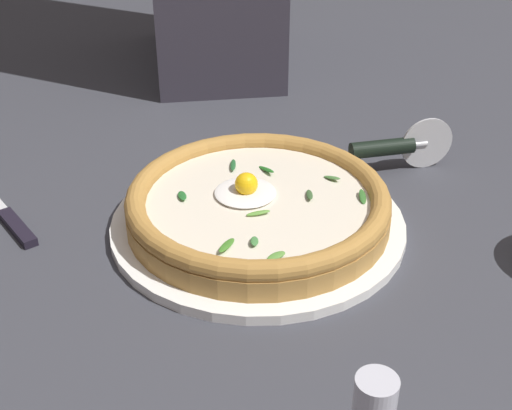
# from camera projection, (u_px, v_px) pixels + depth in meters

# --- Properties ---
(ground_plane) EXTENTS (2.40, 2.40, 0.03)m
(ground_plane) POSITION_uv_depth(u_px,v_px,m) (295.00, 236.00, 0.83)
(ground_plane) COLOR #383A41
(ground_plane) RESTS_ON ground
(pizza_plate) EXTENTS (0.34, 0.34, 0.01)m
(pizza_plate) POSITION_uv_depth(u_px,v_px,m) (256.00, 224.00, 0.82)
(pizza_plate) COLOR white
(pizza_plate) RESTS_ON ground
(pizza) EXTENTS (0.30, 0.30, 0.06)m
(pizza) POSITION_uv_depth(u_px,v_px,m) (256.00, 204.00, 0.80)
(pizza) COLOR #AD7E3E
(pizza) RESTS_ON pizza_plate
(pizza_cutter) EXTENTS (0.14, 0.05, 0.07)m
(pizza_cutter) POSITION_uv_depth(u_px,v_px,m) (393.00, 147.00, 0.92)
(pizza_cutter) COLOR silver
(pizza_cutter) RESTS_ON ground
(table_knife) EXTENTS (0.16, 0.18, 0.01)m
(table_knife) POSITION_uv_depth(u_px,v_px,m) (4.00, 215.00, 0.84)
(table_knife) COLOR silver
(table_knife) RESTS_ON ground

